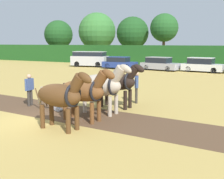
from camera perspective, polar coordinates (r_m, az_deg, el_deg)
ground_plane at (r=12.20m, az=-15.03°, el=-6.18°), size 240.00×240.00×0.00m
plowed_furrow_strip at (r=15.83m, az=-19.10°, el=-2.78°), size 33.35×5.07×0.01m
hedgerow at (r=39.34m, az=15.50°, el=6.55°), size 77.43×1.31×2.84m
tree_far_left at (r=55.79m, az=-10.81°, el=10.89°), size 5.42×5.42×7.45m
tree_left at (r=52.08m, az=-3.05°, el=11.69°), size 6.74×6.74×8.59m
tree_center_left at (r=48.90m, az=4.20°, el=11.38°), size 5.48×5.48×7.59m
tree_center at (r=45.95m, az=10.54°, el=12.21°), size 4.42×4.42×7.75m
draft_horse_lead_left at (r=10.53m, az=-10.31°, el=-1.23°), size 2.63×1.04×2.30m
draft_horse_lead_right at (r=11.61m, az=-5.74°, el=-0.28°), size 2.81×1.06×2.30m
draft_horse_trail_left at (r=12.73m, az=-1.99°, el=0.94°), size 2.81×1.16×2.40m
draft_horse_trail_right at (r=13.92m, az=1.13°, el=1.63°), size 2.76×1.05×2.30m
plow at (r=13.89m, az=-12.18°, el=-2.83°), size 1.50×0.49×1.13m
farmer_at_plow at (r=14.95m, az=-16.41°, el=0.38°), size 0.25×0.66×1.65m
farmer_beside_team at (r=15.10m, az=4.99°, el=0.95°), size 0.37×0.64×1.70m
parked_van at (r=38.23m, az=-4.56°, el=6.24°), size 5.08×2.83×2.05m
parked_car_left at (r=35.07m, az=1.50°, el=5.42°), size 4.22×1.84×1.50m
parked_car_center_left at (r=33.56m, az=9.67°, el=5.14°), size 4.70×2.57×1.55m
parked_car_center at (r=32.68m, az=17.85°, el=4.73°), size 4.59×2.21×1.59m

